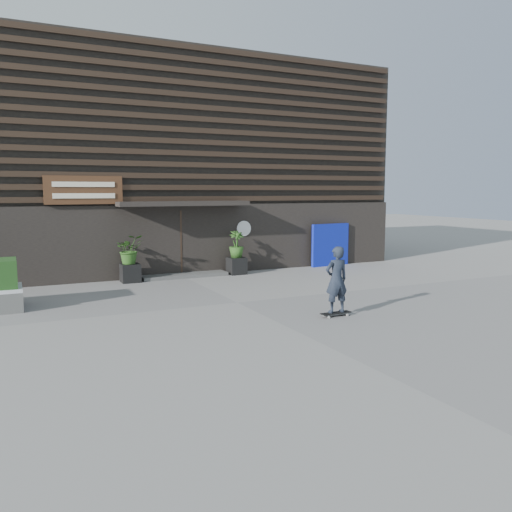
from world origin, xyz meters
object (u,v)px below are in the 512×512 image
planter_pot_left (130,273)px  skateboarder (336,280)px  planter_pot_right (237,266)px  blue_tarp (330,245)px

planter_pot_left → skateboarder: size_ratio=0.36×
planter_pot_right → blue_tarp: size_ratio=0.34×
blue_tarp → planter_pot_left: bearing=175.5°
planter_pot_left → skateboarder: (3.41, -6.83, 0.58)m
planter_pot_left → blue_tarp: (8.00, 0.30, 0.54)m
blue_tarp → skateboarder: size_ratio=1.06×
planter_pot_left → skateboarder: 7.66m
planter_pot_right → planter_pot_left: bearing=180.0°
planter_pot_right → skateboarder: skateboarder is taller
planter_pot_left → planter_pot_right: bearing=0.0°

